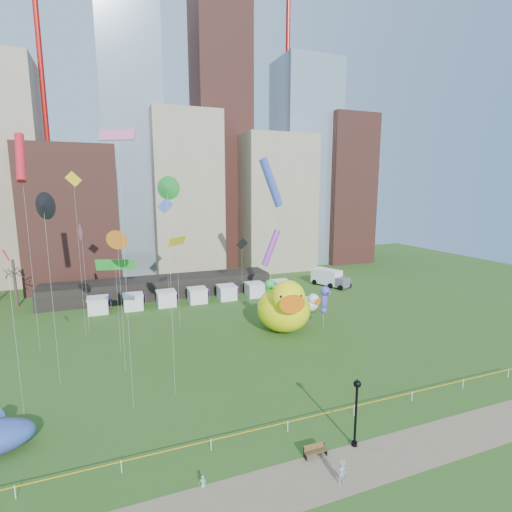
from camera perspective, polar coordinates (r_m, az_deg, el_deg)
name	(u,v)px	position (r m, az deg, el deg)	size (l,w,h in m)	color
ground	(288,432)	(32.38, 4.71, -24.50)	(160.00, 160.00, 0.00)	#32581B
footpath	(321,477)	(28.87, 9.66, -29.52)	(70.00, 4.00, 0.02)	olive
skyline	(175,174)	(86.25, -11.89, 11.81)	(101.00, 23.00, 68.00)	brown
crane_left	(43,35)	(92.97, -28.98, 26.69)	(23.00, 1.00, 76.00)	red
crane_right	(291,66)	(101.89, 5.20, 26.19)	(23.00, 1.00, 76.00)	red
pavilion	(161,287)	(68.50, -13.88, -4.48)	(38.00, 6.00, 3.20)	black
vendor_tents	(197,296)	(63.69, -8.67, -5.85)	(33.24, 2.80, 2.40)	white
caution_tape	(288,424)	(32.00, 4.73, -23.50)	(50.00, 0.06, 0.90)	white
big_duck	(285,307)	(50.05, 4.25, -7.49)	(8.56, 10.17, 7.27)	#FFFE0D
small_duck	(309,303)	(58.83, 7.88, -6.91)	(3.74, 4.21, 2.95)	white
seahorse_green	(269,292)	(51.65, 2.01, -5.29)	(1.40, 1.73, 6.41)	silver
seahorse_purple	(324,298)	(51.90, 10.11, -6.08)	(1.46, 1.72, 5.68)	silver
park_bench	(315,450)	(30.10, 8.70, -26.53)	(1.64, 0.55, 0.83)	#543B1C
lamppost	(356,405)	(30.05, 14.63, -20.61)	(0.54, 0.54, 5.20)	black
box_truck	(329,278)	(74.80, 10.79, -3.16)	(5.18, 7.74, 3.10)	white
woman	(342,473)	(28.13, 12.64, -28.91)	(0.53, 0.35, 1.47)	silver
toddler	(203,482)	(27.75, -7.87, -30.21)	(0.29, 0.21, 0.84)	silver
kite_0	(6,257)	(34.73, -33.04, -0.13)	(0.85, 2.01, 13.66)	silver
kite_1	(81,232)	(52.77, -24.44, 3.20)	(0.63, 2.12, 14.00)	silver
kite_2	(43,206)	(38.52, -28.96, 6.49)	(1.56, 2.18, 18.03)	silver
kite_3	(115,265)	(44.98, -20.12, -1.24)	(4.15, 1.46, 10.70)	silver
kite_4	(177,241)	(50.60, -11.64, 2.13)	(2.89, 3.10, 12.22)	silver
kite_5	(165,209)	(55.80, -13.27, 6.86)	(2.28, 0.39, 17.11)	silver
kite_6	(117,240)	(39.37, -19.84, 2.24)	(1.43, 1.51, 14.38)	silver
kite_7	(271,248)	(61.27, 2.23, 1.23)	(3.57, 1.74, 11.97)	silver
kite_8	(20,158)	(47.70, -31.54, 12.31)	(1.15, 3.13, 24.09)	silver
kite_9	(117,138)	(32.03, -19.86, 16.15)	(2.63, 1.66, 22.73)	silver
kite_10	(242,246)	(57.46, -2.10, 1.53)	(1.64, 0.65, 11.06)	silver
kite_11	(167,188)	(32.86, -13.04, 9.72)	(1.19, 1.78, 19.33)	silver
kite_12	(74,186)	(51.03, -25.36, 9.30)	(1.82, 0.45, 20.37)	silver
kite_13	(271,183)	(55.98, 2.28, 10.79)	(4.30, 2.27, 22.66)	silver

